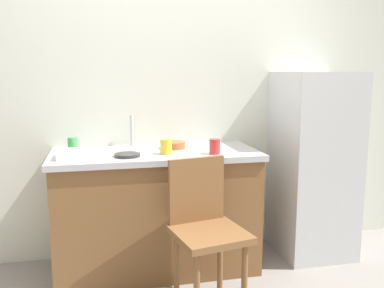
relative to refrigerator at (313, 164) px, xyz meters
The scene contains 12 objects.
back_wall 1.29m from the refrigerator, 163.53° to the left, with size 4.80×0.10×2.51m, color silver.
cabinet_base 1.25m from the refrigerator, behind, with size 1.38×0.60×0.82m, color brown.
countertop 1.23m from the refrigerator, behind, with size 1.42×0.64×0.04m, color #B7B7BC.
faucet 1.40m from the refrigerator, behind, with size 0.02×0.02×0.23m, color #B7B7BC.
refrigerator is the anchor object (origin of this frame).
chair 1.17m from the refrigerator, 150.35° to the right, with size 0.47×0.47×0.89m.
dish_tray 1.73m from the refrigerator, behind, with size 0.28×0.20×0.05m, color white.
terracotta_bowl 1.09m from the refrigerator, behind, with size 0.16×0.16×0.05m, color #B25B33.
hotplate 1.44m from the refrigerator, behind, with size 0.17×0.17×0.02m, color #2D2D2D.
cup_yellow 1.19m from the refrigerator, behind, with size 0.08×0.08×0.10m, color yellow.
cup_red 0.89m from the refrigerator, 166.61° to the right, with size 0.07×0.07×0.10m, color red.
cup_green 1.80m from the refrigerator, behind, with size 0.07×0.07×0.09m, color green.
Camera 1 is at (-0.47, -2.18, 1.40)m, focal length 39.11 mm.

